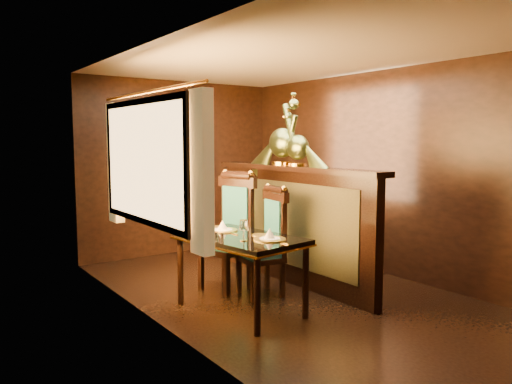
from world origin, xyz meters
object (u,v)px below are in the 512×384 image
chair_right (233,226)px  peacock_right (282,130)px  peacock_left (298,136)px  dining_table (240,243)px  chair_left (270,237)px

chair_right → peacock_right: bearing=-19.8°
peacock_left → dining_table: bearing=-159.3°
dining_table → peacock_right: bearing=24.7°
chair_left → peacock_right: (0.48, 0.40, 1.16)m
dining_table → chair_right: size_ratio=1.02×
chair_right → peacock_left: peacock_left is taller
chair_right → dining_table: bearing=-132.9°
chair_left → peacock_left: (0.48, 0.12, 1.08)m
chair_left → chair_right: size_ratio=0.90×
dining_table → chair_right: 0.83m
dining_table → peacock_left: peacock_left is taller
dining_table → peacock_left: size_ratio=2.02×
peacock_left → peacock_right: 0.29m
chair_right → peacock_left: size_ratio=1.97×
chair_left → dining_table: bearing=-145.7°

